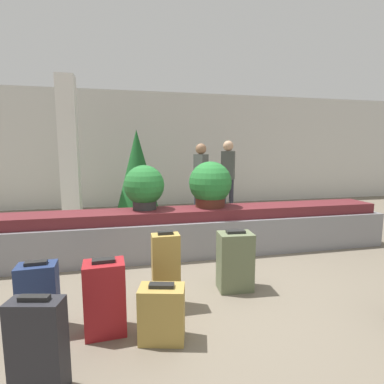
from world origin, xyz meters
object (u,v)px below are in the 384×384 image
suitcase_1 (39,298)px  suitcase_6 (235,261)px  pillar (69,149)px  suitcase_0 (105,298)px  potted_plant_1 (144,187)px  suitcase_4 (162,313)px  suitcase_5 (38,346)px  traveler_1 (228,170)px  potted_plant_0 (210,185)px  traveler_0 (201,174)px  suitcase_3 (166,271)px  decorated_tree (137,171)px

suitcase_1 → suitcase_6: 1.99m
pillar → suitcase_6: size_ratio=4.64×
pillar → suitcase_0: bearing=-77.8°
suitcase_6 → potted_plant_1: size_ratio=1.05×
suitcase_1 → suitcase_4: (1.03, -0.36, -0.07)m
potted_plant_1 → suitcase_5: bearing=-108.7°
traveler_1 → suitcase_0: bearing=89.4°
suitcase_6 → traveler_1: 4.21m
suitcase_6 → potted_plant_0: size_ratio=0.98×
suitcase_4 → suitcase_5: size_ratio=0.74×
traveler_0 → suitcase_3: bearing=135.3°
suitcase_0 → suitcase_6: bearing=17.9°
suitcase_5 → potted_plant_0: bearing=65.9°
suitcase_5 → suitcase_0: bearing=69.1°
suitcase_6 → potted_plant_0: potted_plant_0 is taller
suitcase_5 → potted_plant_0: 3.19m
suitcase_5 → traveler_1: bearing=71.6°
suitcase_3 → suitcase_4: 0.56m
suitcase_1 → potted_plant_1: bearing=56.9°
potted_plant_1 → potted_plant_0: bearing=-1.2°
traveler_0 → suitcase_0: bearing=129.7°
suitcase_3 → decorated_tree: size_ratio=0.39×
pillar → suitcase_6: 4.94m
suitcase_0 → decorated_tree: 4.45m
traveler_0 → suitcase_5: bearing=128.5°
suitcase_4 → traveler_0: bearing=85.7°
suitcase_0 → decorated_tree: bearing=80.4°
suitcase_1 → traveler_0: bearing=55.0°
suitcase_4 → potted_plant_0: size_ratio=0.70×
suitcase_4 → decorated_tree: size_ratio=0.24×
suitcase_5 → potted_plant_0: potted_plant_0 is taller
pillar → suitcase_0: size_ratio=4.78×
suitcase_1 → suitcase_4: suitcase_1 is taller
potted_plant_0 → traveler_1: 2.83m
suitcase_0 → suitcase_5: 0.69m
decorated_tree → suitcase_4: bearing=-90.0°
suitcase_3 → suitcase_4: bearing=-101.4°
suitcase_5 → traveler_1: size_ratio=0.37×
pillar → suitcase_3: size_ratio=4.08×
potted_plant_1 → traveler_1: (2.20, 2.54, 0.07)m
suitcase_3 → decorated_tree: decorated_tree is taller
suitcase_3 → traveler_0: traveler_0 is taller
suitcase_5 → potted_plant_1: potted_plant_1 is taller
suitcase_3 → potted_plant_0: bearing=60.0°
suitcase_5 → traveler_0: size_ratio=0.39×
traveler_1 → potted_plant_1: bearing=79.4°
suitcase_3 → traveler_0: bearing=70.6°
potted_plant_1 → suitcase_1: bearing=-120.2°
pillar → traveler_0: pillar is taller
pillar → traveler_0: 3.00m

